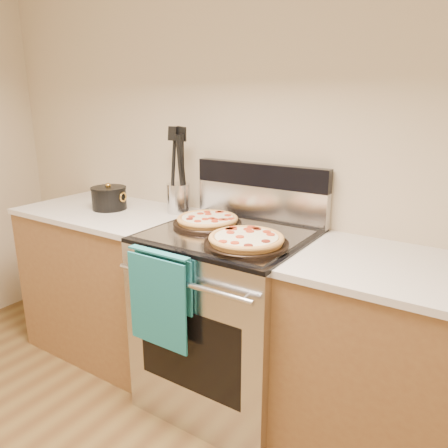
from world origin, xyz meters
The scene contains 17 objects.
wall_back centered at (0.00, 2.00, 1.35)m, with size 4.00×4.00×0.00m, color #C5B38E.
range_body centered at (0.00, 1.65, 0.45)m, with size 0.76×0.68×0.90m, color #B7B7BC.
oven_window centered at (0.00, 1.31, 0.45)m, with size 0.56×0.01×0.40m, color black.
cooktop centered at (0.00, 1.65, 0.91)m, with size 0.76×0.68×0.02m, color black.
backsplash_lower centered at (0.00, 1.96, 1.01)m, with size 0.76×0.06×0.18m, color silver.
backsplash_upper centered at (0.00, 1.96, 1.16)m, with size 0.76×0.06×0.12m, color black.
oven_handle centered at (0.00, 1.27, 0.80)m, with size 0.03×0.03×0.70m, color silver.
dish_towel centered at (-0.12, 1.27, 0.70)m, with size 0.32×0.05×0.42m, color #1B628B, non-canonical shape.
foil_sheet centered at (0.00, 1.62, 0.92)m, with size 0.70×0.55×0.01m, color gray.
cabinet_left centered at (-0.88, 1.68, 0.44)m, with size 1.00×0.62×0.88m, color brown.
countertop_left centered at (-0.88, 1.68, 0.90)m, with size 1.02×0.64×0.03m, color beige.
cabinet_right centered at (0.88, 1.68, 0.44)m, with size 1.00×0.62×0.88m, color brown.
countertop_right centered at (0.88, 1.68, 0.90)m, with size 1.02×0.64×0.03m, color beige.
pepperoni_pizza_back centered at (-0.16, 1.69, 0.95)m, with size 0.35×0.35×0.05m, color #AC7B34, non-canonical shape.
pepperoni_pizza_front centered at (0.17, 1.52, 0.95)m, with size 0.37×0.37×0.05m, color #AC7B34, non-canonical shape.
utensil_crock centered at (-0.48, 1.86, 0.99)m, with size 0.13×0.13×0.17m, color silver.
saucepan centered at (-0.87, 1.69, 0.97)m, with size 0.20×0.20×0.12m, color black.
Camera 1 is at (1.08, -0.04, 1.55)m, focal length 35.00 mm.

